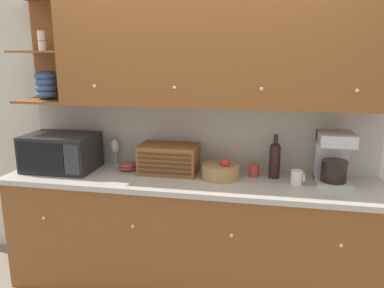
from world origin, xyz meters
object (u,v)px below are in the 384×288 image
(wine_glass, at_px, (115,147))
(coffee_maker, at_px, (334,157))
(wine_bottle, at_px, (275,158))
(mug, at_px, (297,178))
(mug_blue_second, at_px, (254,170))
(microwave, at_px, (61,152))
(fruit_basket, at_px, (221,171))
(bread_box, at_px, (169,159))
(bowl_stack_on_counter, at_px, (128,166))

(wine_glass, bearing_deg, coffee_maker, -4.36)
(wine_bottle, height_order, mug, wine_bottle)
(wine_glass, distance_m, mug_blue_second, 1.18)
(microwave, height_order, fruit_basket, microwave)
(bread_box, bearing_deg, mug_blue_second, 3.17)
(microwave, bearing_deg, bowl_stack_on_counter, 8.65)
(mug_blue_second, xyz_separation_m, coffee_maker, (0.56, -0.04, 0.15))
(wine_glass, distance_m, fruit_basket, 0.94)
(mug_blue_second, bearing_deg, coffee_maker, -4.30)
(mug_blue_second, bearing_deg, mug, -22.79)
(bread_box, relative_size, mug_blue_second, 4.81)
(bowl_stack_on_counter, height_order, mug, mug)
(mug_blue_second, height_order, wine_bottle, wine_bottle)
(mug, distance_m, coffee_maker, 0.30)
(fruit_basket, xyz_separation_m, mug_blue_second, (0.25, 0.09, -0.01))
(fruit_basket, relative_size, coffee_maker, 0.76)
(fruit_basket, height_order, mug_blue_second, fruit_basket)
(microwave, relative_size, fruit_basket, 1.91)
(microwave, relative_size, bowl_stack_on_counter, 3.76)
(mug_blue_second, xyz_separation_m, mug, (0.31, -0.13, 0.01))
(mug_blue_second, relative_size, wine_bottle, 0.28)
(wine_glass, xyz_separation_m, bowl_stack_on_counter, (0.16, -0.13, -0.12))
(bowl_stack_on_counter, relative_size, coffee_maker, 0.39)
(microwave, height_order, wine_glass, microwave)
(mug, relative_size, coffee_maker, 0.28)
(mug, bearing_deg, coffee_maker, 19.22)
(wine_glass, distance_m, coffee_maker, 1.74)
(wine_glass, relative_size, wine_bottle, 0.67)
(fruit_basket, relative_size, mug_blue_second, 3.08)
(bowl_stack_on_counter, relative_size, fruit_basket, 0.51)
(mug_blue_second, relative_size, coffee_maker, 0.25)
(bowl_stack_on_counter, xyz_separation_m, mug_blue_second, (1.01, 0.04, 0.01))
(microwave, distance_m, bread_box, 0.88)
(bowl_stack_on_counter, height_order, wine_bottle, wine_bottle)
(wine_bottle, height_order, coffee_maker, coffee_maker)
(bowl_stack_on_counter, distance_m, fruit_basket, 0.76)
(mug_blue_second, relative_size, mug, 0.89)
(wine_glass, bearing_deg, mug, -8.47)
(wine_glass, height_order, bowl_stack_on_counter, wine_glass)
(bread_box, bearing_deg, bowl_stack_on_counter, -179.03)
(mug_blue_second, bearing_deg, wine_glass, 175.61)
(bowl_stack_on_counter, xyz_separation_m, mug, (1.32, -0.09, 0.02))
(bread_box, xyz_separation_m, coffee_maker, (1.23, -0.01, 0.08))
(microwave, xyz_separation_m, wine_bottle, (1.69, 0.13, 0.01))
(bowl_stack_on_counter, bearing_deg, mug, -3.83)
(microwave, xyz_separation_m, mug, (1.85, -0.01, -0.09))
(bowl_stack_on_counter, bearing_deg, coffee_maker, 0.00)
(bread_box, xyz_separation_m, fruit_basket, (0.42, -0.05, -0.06))
(mug_blue_second, height_order, mug, mug)
(bread_box, distance_m, mug, 0.98)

